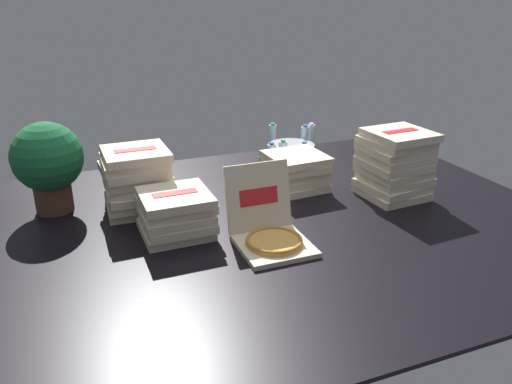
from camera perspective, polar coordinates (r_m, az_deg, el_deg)
ground_plane at (r=2.72m, az=1.25°, el=-3.60°), size 3.20×2.40×0.02m
open_pizza_box at (r=2.47m, az=1.50°, el=-4.20°), size 0.34×0.43×0.36m
pizza_stack_center_near at (r=3.09m, az=15.37°, el=3.08°), size 0.39×0.39×0.40m
pizza_stack_right_near at (r=2.58m, az=-9.04°, el=-2.38°), size 0.36×0.37×0.23m
pizza_stack_left_far at (r=2.87m, az=-13.33°, el=1.30°), size 0.37×0.37×0.36m
pizza_stack_right_mid at (r=3.14m, az=4.35°, el=2.36°), size 0.36×0.37×0.22m
ice_bucket at (r=3.66m, az=4.00°, el=4.46°), size 0.33×0.33×0.12m
water_bottle_0 at (r=3.89m, az=6.22°, el=6.13°), size 0.06×0.06×0.22m
water_bottle_1 at (r=3.42m, az=5.43°, el=3.86°), size 0.06×0.06×0.22m
water_bottle_2 at (r=3.87m, az=1.87°, el=6.16°), size 0.06×0.06×0.22m
water_bottle_3 at (r=3.39m, az=1.76°, el=3.78°), size 0.06×0.06×0.22m
water_bottle_4 at (r=3.84m, az=5.49°, el=5.92°), size 0.06×0.06×0.22m
water_bottle_5 at (r=3.45m, az=3.05°, el=4.10°), size 0.06×0.06×0.22m
potted_plant at (r=2.97m, az=-22.45°, el=3.23°), size 0.38×0.38×0.51m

